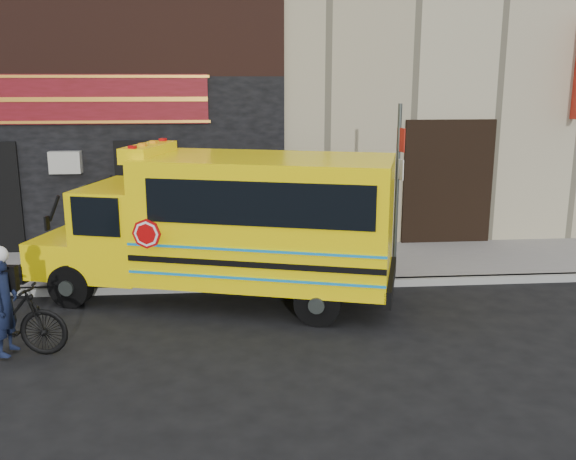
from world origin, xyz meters
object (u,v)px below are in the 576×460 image
Objects in this scene: sign_pole at (397,189)px; bicycle at (5,319)px; school_bus at (232,222)px; cyclist at (5,307)px.

bicycle is at bearing -157.64° from sign_pole.
school_bus reaches higher than bicycle.
bicycle is (-6.70, -2.76, -1.41)m from sign_pole.
sign_pole reaches higher than bicycle.
bicycle is 1.22× the size of cyclist.
bicycle is at bearing 39.28° from cyclist.
sign_pole reaches higher than school_bus.
school_bus is 4.59× the size of cyclist.
school_bus is 4.16m from cyclist.
school_bus is at bearing -49.67° from cyclist.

